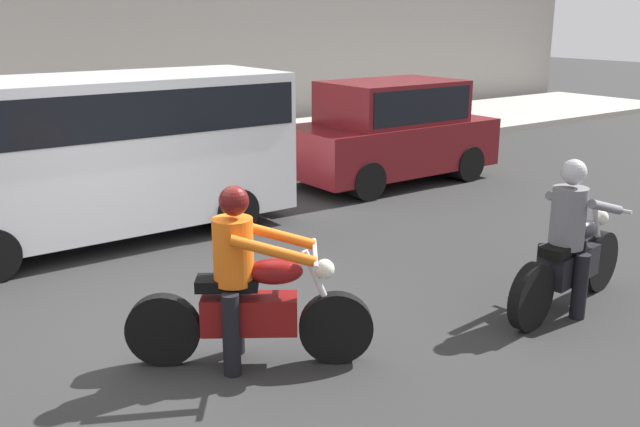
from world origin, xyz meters
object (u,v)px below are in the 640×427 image
motorcycle_with_rider_orange_stripe (247,293)px  motorcycle_with_rider_gray (570,249)px  parked_van_white (95,146)px  parked_hatchback_maroon (391,130)px

motorcycle_with_rider_orange_stripe → motorcycle_with_rider_gray: bearing=-15.4°
motorcycle_with_rider_gray → parked_van_white: bearing=120.6°
motorcycle_with_rider_orange_stripe → parked_van_white: 4.27m
parked_van_white → motorcycle_with_rider_orange_stripe: bearing=-92.6°
motorcycle_with_rider_orange_stripe → parked_hatchback_maroon: 7.09m
parked_van_white → parked_hatchback_maroon: parked_van_white is taller
motorcycle_with_rider_orange_stripe → parked_van_white: parked_van_white is taller
parked_van_white → parked_hatchback_maroon: 5.35m
parked_van_white → parked_hatchback_maroon: bearing=2.2°
motorcycle_with_rider_gray → parked_van_white: 5.97m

